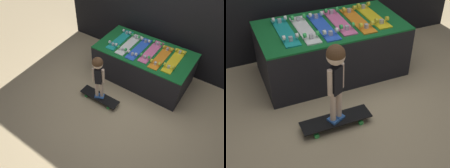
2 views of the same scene
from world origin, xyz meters
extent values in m
plane|color=tan|center=(0.00, 0.00, 0.00)|extent=(16.00, 16.00, 0.00)
cube|color=black|center=(0.00, 1.29, 1.23)|extent=(4.42, 0.10, 2.47)
cube|color=black|center=(0.00, 0.65, 0.32)|extent=(1.76, 0.94, 0.64)
cube|color=#146028|center=(0.00, 0.65, 0.65)|extent=(1.76, 0.94, 0.02)
cube|color=teal|center=(-0.55, 0.67, 0.67)|extent=(0.17, 0.73, 0.01)
cube|color=#B7B7BC|center=(-0.55, 0.91, 0.70)|extent=(0.04, 0.04, 0.05)
cylinder|color=white|center=(-0.48, 0.91, 0.73)|extent=(0.03, 0.05, 0.05)
cylinder|color=white|center=(-0.63, 0.91, 0.73)|extent=(0.03, 0.05, 0.05)
cube|color=#B7B7BC|center=(-0.55, 0.42, 0.70)|extent=(0.04, 0.04, 0.05)
cylinder|color=white|center=(-0.48, 0.42, 0.73)|extent=(0.03, 0.05, 0.05)
cylinder|color=white|center=(-0.63, 0.42, 0.73)|extent=(0.03, 0.05, 0.05)
cube|color=white|center=(-0.33, 0.63, 0.67)|extent=(0.17, 0.73, 0.01)
cube|color=#B7B7BC|center=(-0.33, 0.87, 0.70)|extent=(0.04, 0.04, 0.05)
cylinder|color=green|center=(-0.26, 0.87, 0.73)|extent=(0.03, 0.05, 0.05)
cylinder|color=green|center=(-0.41, 0.87, 0.73)|extent=(0.03, 0.05, 0.05)
cube|color=#B7B7BC|center=(-0.33, 0.39, 0.70)|extent=(0.04, 0.04, 0.05)
cylinder|color=green|center=(-0.26, 0.39, 0.73)|extent=(0.03, 0.05, 0.05)
cylinder|color=green|center=(-0.41, 0.39, 0.73)|extent=(0.03, 0.05, 0.05)
cube|color=blue|center=(-0.11, 0.62, 0.67)|extent=(0.17, 0.73, 0.01)
cube|color=#B7B7BC|center=(-0.11, 0.86, 0.70)|extent=(0.04, 0.04, 0.05)
cylinder|color=white|center=(-0.04, 0.86, 0.73)|extent=(0.03, 0.05, 0.05)
cylinder|color=white|center=(-0.18, 0.86, 0.73)|extent=(0.03, 0.05, 0.05)
cube|color=#B7B7BC|center=(-0.11, 0.38, 0.70)|extent=(0.04, 0.04, 0.05)
cylinder|color=white|center=(-0.04, 0.38, 0.73)|extent=(0.03, 0.05, 0.05)
cylinder|color=white|center=(-0.18, 0.38, 0.73)|extent=(0.03, 0.05, 0.05)
cube|color=pink|center=(0.11, 0.67, 0.67)|extent=(0.17, 0.73, 0.01)
cube|color=#B7B7BC|center=(0.11, 0.91, 0.70)|extent=(0.04, 0.04, 0.05)
cylinder|color=green|center=(0.18, 0.91, 0.73)|extent=(0.03, 0.05, 0.05)
cylinder|color=green|center=(0.04, 0.91, 0.73)|extent=(0.03, 0.05, 0.05)
cube|color=#B7B7BC|center=(0.11, 0.43, 0.70)|extent=(0.04, 0.04, 0.05)
cylinder|color=green|center=(0.18, 0.43, 0.73)|extent=(0.03, 0.05, 0.05)
cylinder|color=green|center=(0.04, 0.43, 0.73)|extent=(0.03, 0.05, 0.05)
cube|color=orange|center=(0.33, 0.62, 0.67)|extent=(0.17, 0.73, 0.01)
cube|color=#B7B7BC|center=(0.33, 0.86, 0.70)|extent=(0.04, 0.04, 0.05)
cylinder|color=yellow|center=(0.41, 0.86, 0.73)|extent=(0.03, 0.05, 0.05)
cylinder|color=yellow|center=(0.26, 0.86, 0.73)|extent=(0.03, 0.05, 0.05)
cube|color=#B7B7BC|center=(0.33, 0.38, 0.70)|extent=(0.04, 0.04, 0.05)
cylinder|color=yellow|center=(0.41, 0.38, 0.73)|extent=(0.03, 0.05, 0.05)
cylinder|color=yellow|center=(0.26, 0.38, 0.73)|extent=(0.03, 0.05, 0.05)
cube|color=yellow|center=(0.55, 0.66, 0.67)|extent=(0.17, 0.73, 0.01)
cube|color=#B7B7BC|center=(0.55, 0.90, 0.70)|extent=(0.04, 0.04, 0.05)
cylinder|color=yellow|center=(0.63, 0.90, 0.73)|extent=(0.03, 0.05, 0.05)
cylinder|color=yellow|center=(0.48, 0.90, 0.73)|extent=(0.03, 0.05, 0.05)
cube|color=#B7B7BC|center=(0.55, 0.42, 0.70)|extent=(0.04, 0.04, 0.05)
cylinder|color=yellow|center=(0.63, 0.42, 0.73)|extent=(0.03, 0.05, 0.05)
cylinder|color=yellow|center=(0.48, 0.42, 0.73)|extent=(0.03, 0.05, 0.05)
cube|color=black|center=(-0.34, -0.32, 0.08)|extent=(0.75, 0.21, 0.01)
cube|color=#B7B7BC|center=(-0.09, -0.32, 0.05)|extent=(0.04, 0.04, 0.05)
cylinder|color=green|center=(-0.09, -0.23, 0.03)|extent=(0.05, 0.03, 0.05)
cylinder|color=green|center=(-0.09, -0.41, 0.03)|extent=(0.05, 0.03, 0.05)
cube|color=#B7B7BC|center=(-0.59, -0.32, 0.05)|extent=(0.04, 0.04, 0.05)
cylinder|color=green|center=(-0.59, -0.23, 0.03)|extent=(0.05, 0.03, 0.05)
cylinder|color=green|center=(-0.59, -0.41, 0.03)|extent=(0.05, 0.03, 0.05)
cube|color=#3870C6|center=(-0.30, -0.30, 0.10)|extent=(0.12, 0.13, 0.03)
cylinder|color=beige|center=(-0.30, -0.30, 0.29)|extent=(0.06, 0.06, 0.35)
cube|color=#3870C6|center=(-0.38, -0.34, 0.10)|extent=(0.12, 0.13, 0.03)
cylinder|color=beige|center=(-0.38, -0.34, 0.29)|extent=(0.06, 0.06, 0.35)
cube|color=black|center=(-0.34, -0.32, 0.59)|extent=(0.14, 0.12, 0.30)
cylinder|color=beige|center=(-0.26, -0.29, 0.60)|extent=(0.05, 0.05, 0.28)
cylinder|color=beige|center=(-0.41, -0.35, 0.60)|extent=(0.05, 0.05, 0.28)
sphere|color=beige|center=(-0.34, -0.32, 0.86)|extent=(0.17, 0.17, 0.17)
sphere|color=#4C331E|center=(-0.34, -0.32, 0.88)|extent=(0.18, 0.18, 0.18)
camera|label=1|loc=(1.33, -2.34, 3.04)|focal=35.00mm
camera|label=2|loc=(-1.24, -2.51, 2.32)|focal=50.00mm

